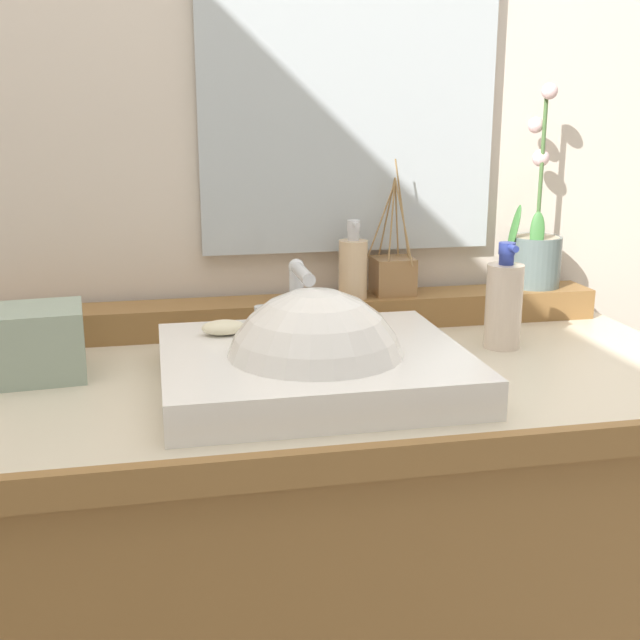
# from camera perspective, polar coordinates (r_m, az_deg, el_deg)

# --- Properties ---
(wall_back) EXTENTS (3.21, 0.20, 2.45)m
(wall_back) POSITION_cam_1_polar(r_m,az_deg,el_deg) (1.64, -2.77, 13.26)
(wall_back) COLOR beige
(wall_back) RESTS_ON ground
(vanity_cabinet) EXTENTS (1.26, 0.64, 0.87)m
(vanity_cabinet) POSITION_cam_1_polar(r_m,az_deg,el_deg) (1.48, 0.39, -19.56)
(vanity_cabinet) COLOR olive
(vanity_cabinet) RESTS_ON ground
(back_ledge) EXTENTS (1.18, 0.10, 0.06)m
(back_ledge) POSITION_cam_1_polar(r_m,az_deg,el_deg) (1.52, -1.60, 0.45)
(back_ledge) COLOR olive
(back_ledge) RESTS_ON vanity_cabinet
(sink_basin) EXTENTS (0.45, 0.39, 0.29)m
(sink_basin) POSITION_cam_1_polar(r_m,az_deg,el_deg) (1.20, -0.38, -3.95)
(sink_basin) COLOR white
(sink_basin) RESTS_ON vanity_cabinet
(soap_bar) EXTENTS (0.07, 0.04, 0.02)m
(soap_bar) POSITION_cam_1_polar(r_m,az_deg,el_deg) (1.28, -6.90, -0.53)
(soap_bar) COLOR beige
(soap_bar) RESTS_ON sink_basin
(potted_plant) EXTENTS (0.12, 0.10, 0.40)m
(potted_plant) POSITION_cam_1_polar(r_m,az_deg,el_deg) (1.66, 15.13, 4.99)
(potted_plant) COLOR slate
(potted_plant) RESTS_ON back_ledge
(soap_dispenser) EXTENTS (0.05, 0.06, 0.15)m
(soap_dispenser) POSITION_cam_1_polar(r_m,az_deg,el_deg) (1.51, 2.38, 3.82)
(soap_dispenser) COLOR #DBB88D
(soap_dispenser) RESTS_ON back_ledge
(reed_diffuser) EXTENTS (0.09, 0.09, 0.26)m
(reed_diffuser) POSITION_cam_1_polar(r_m,az_deg,el_deg) (1.56, 5.21, 3.27)
(reed_diffuser) COLOR #9B7145
(reed_diffuser) RESTS_ON back_ledge
(lotion_bottle) EXTENTS (0.06, 0.07, 0.19)m
(lotion_bottle) POSITION_cam_1_polar(r_m,az_deg,el_deg) (1.42, 12.99, 1.15)
(lotion_bottle) COLOR beige
(lotion_bottle) RESTS_ON vanity_cabinet
(tissue_box) EXTENTS (0.14, 0.14, 0.11)m
(tissue_box) POSITION_cam_1_polar(r_m,az_deg,el_deg) (1.31, -19.31, -1.51)
(tissue_box) COLOR #90A28F
(tissue_box) RESTS_ON vanity_cabinet
(mirror) EXTENTS (0.57, 0.02, 0.59)m
(mirror) POSITION_cam_1_polar(r_m,az_deg,el_deg) (1.55, 2.12, 15.78)
(mirror) COLOR silver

